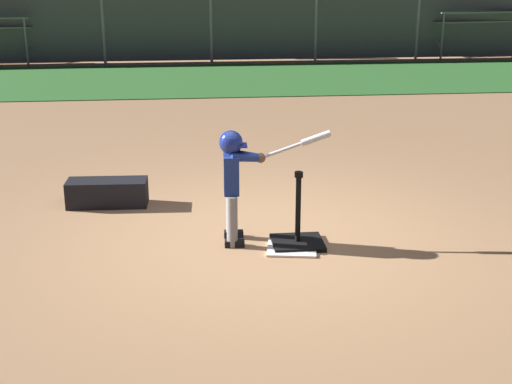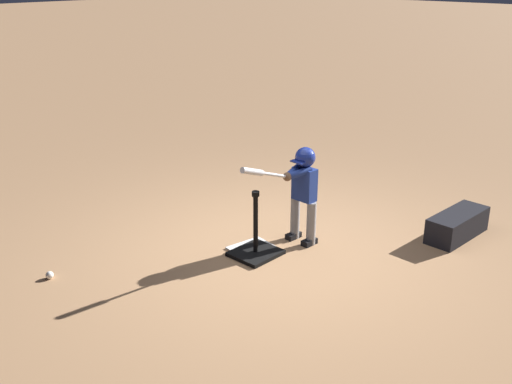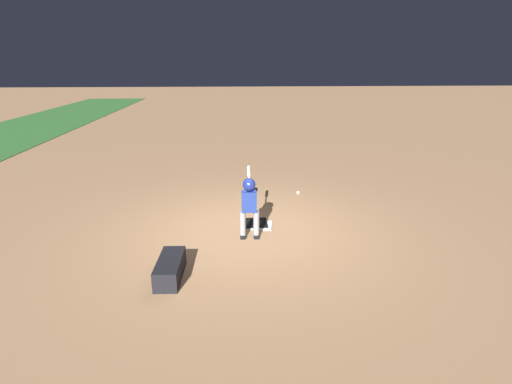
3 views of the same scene
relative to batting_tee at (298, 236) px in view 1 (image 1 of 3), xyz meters
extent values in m
plane|color=#AD7F56|center=(-0.25, 0.14, -0.09)|extent=(90.00, 90.00, 0.00)
cube|color=#33702D|center=(-0.25, 9.63, -0.08)|extent=(56.00, 4.53, 0.02)
cylinder|color=#9E9EA3|center=(-2.95, 12.50, 0.94)|extent=(0.08, 0.08, 2.05)
cylinder|color=#9E9EA3|center=(-0.25, 12.50, 0.94)|extent=(0.08, 0.08, 2.05)
cylinder|color=#9E9EA3|center=(2.45, 12.50, 0.94)|extent=(0.08, 0.08, 2.05)
cylinder|color=#9E9EA3|center=(5.14, 12.50, 0.94)|extent=(0.08, 0.08, 2.05)
cube|color=#565B60|center=(-0.25, 12.50, 0.94)|extent=(16.19, 0.02, 1.97)
cube|color=white|center=(-0.07, -0.08, -0.08)|extent=(0.51, 0.51, 0.02)
cube|color=black|center=(0.00, 0.00, -0.07)|extent=(0.47, 0.42, 0.04)
cylinder|color=black|center=(0.00, 0.00, 0.26)|extent=(0.05, 0.05, 0.61)
cylinder|color=black|center=(0.00, 0.00, 0.59)|extent=(0.08, 0.08, 0.05)
cylinder|color=gray|center=(-0.59, 0.25, 0.15)|extent=(0.10, 0.10, 0.48)
cube|color=black|center=(-0.57, 0.25, -0.06)|extent=(0.18, 0.10, 0.06)
cylinder|color=gray|center=(-0.60, 0.02, 0.15)|extent=(0.10, 0.10, 0.48)
cube|color=black|center=(-0.58, 0.02, -0.06)|extent=(0.18, 0.10, 0.06)
cube|color=navy|center=(-0.59, 0.14, 0.57)|extent=(0.14, 0.25, 0.35)
sphere|color=brown|center=(-0.59, 0.14, 0.85)|extent=(0.18, 0.18, 0.18)
sphere|color=navy|center=(-0.59, 0.14, 0.86)|extent=(0.21, 0.21, 0.21)
cube|color=navy|center=(-0.50, 0.14, 0.83)|extent=(0.11, 0.16, 0.01)
cylinder|color=navy|center=(-0.46, 0.17, 0.73)|extent=(0.29, 0.16, 0.10)
cylinder|color=navy|center=(-0.46, 0.09, 0.73)|extent=(0.29, 0.14, 0.10)
sphere|color=brown|center=(-0.33, 0.13, 0.71)|extent=(0.09, 0.09, 0.09)
cylinder|color=silver|center=(-0.03, 0.12, 0.82)|extent=(0.62, 0.05, 0.24)
cylinder|color=silver|center=(0.17, 0.11, 0.89)|extent=(0.28, 0.07, 0.15)
cylinder|color=black|center=(-0.35, 0.13, 0.71)|extent=(0.03, 0.05, 0.05)
cylinder|color=gray|center=(-4.88, 14.52, 0.07)|extent=(0.06, 0.06, 0.31)
cylinder|color=gray|center=(-4.80, 12.20, 0.50)|extent=(0.06, 0.06, 1.18)
cylinder|color=gray|center=(-4.84, 13.36, 0.66)|extent=(0.13, 2.34, 0.91)
cube|color=gray|center=(1.92, 14.46, 0.21)|extent=(2.66, 0.37, 0.04)
cube|color=gray|center=(1.93, 14.72, -0.05)|extent=(2.67, 0.43, 0.04)
cube|color=gray|center=(1.88, 13.81, 0.51)|extent=(2.66, 0.37, 0.04)
cube|color=gray|center=(1.89, 14.07, 0.25)|extent=(2.67, 0.43, 0.04)
cube|color=gray|center=(1.84, 13.16, 0.81)|extent=(2.66, 0.37, 0.04)
cube|color=gray|center=(1.86, 13.42, 0.55)|extent=(2.67, 0.43, 0.04)
cylinder|color=gray|center=(3.15, 14.66, 0.07)|extent=(0.06, 0.06, 0.32)
cylinder|color=gray|center=(3.06, 13.09, 0.37)|extent=(0.06, 0.06, 0.91)
cylinder|color=gray|center=(3.11, 13.87, 0.53)|extent=(0.14, 1.58, 0.64)
cylinder|color=gray|center=(0.71, 14.79, 0.07)|extent=(0.06, 0.06, 0.32)
cylinder|color=gray|center=(0.62, 13.23, 0.37)|extent=(0.06, 0.06, 0.91)
cylinder|color=gray|center=(0.67, 14.01, 0.53)|extent=(0.14, 1.58, 0.64)
cube|color=gray|center=(6.80, 14.22, 0.21)|extent=(2.88, 0.53, 0.04)
cube|color=gray|center=(6.77, 14.48, -0.05)|extent=(2.88, 0.59, 0.04)
cube|color=gray|center=(6.87, 13.57, 0.52)|extent=(2.88, 0.53, 0.04)
cube|color=gray|center=(6.84, 13.83, 0.25)|extent=(2.88, 0.59, 0.04)
cube|color=gray|center=(6.94, 12.93, 0.82)|extent=(2.88, 0.53, 0.04)
cube|color=gray|center=(6.91, 13.19, 0.56)|extent=(2.88, 0.59, 0.04)
cube|color=gray|center=(7.01, 12.28, 1.12)|extent=(2.88, 0.53, 0.04)
cube|color=gray|center=(6.98, 12.54, 0.86)|extent=(2.88, 0.59, 0.04)
cylinder|color=gray|center=(8.08, 14.62, 0.07)|extent=(0.06, 0.06, 0.32)
cylinder|color=gray|center=(8.20, 13.52, 0.69)|extent=(0.29, 2.22, 0.95)
cylinder|color=gray|center=(5.46, 14.34, 0.07)|extent=(0.06, 0.06, 0.32)
cylinder|color=gray|center=(5.70, 12.14, 0.53)|extent=(0.06, 0.06, 1.22)
cylinder|color=gray|center=(5.58, 13.24, 0.69)|extent=(0.29, 2.22, 0.95)
cube|color=black|center=(-1.84, 1.30, 0.05)|extent=(0.85, 0.36, 0.28)
camera|label=1|loc=(-1.00, -6.00, 2.40)|focal=50.00mm
camera|label=2|loc=(4.04, 3.79, 2.70)|focal=42.00mm
camera|label=3|loc=(-6.81, 0.45, 2.76)|focal=28.00mm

